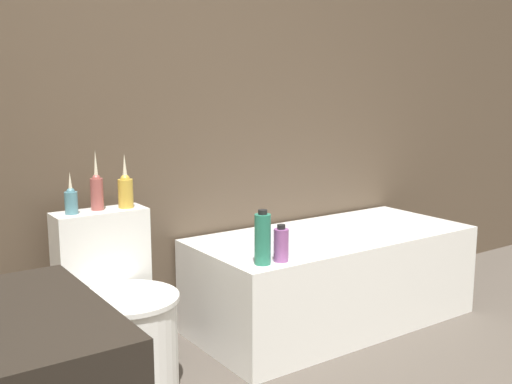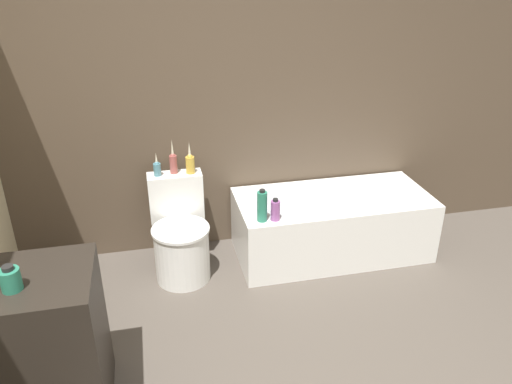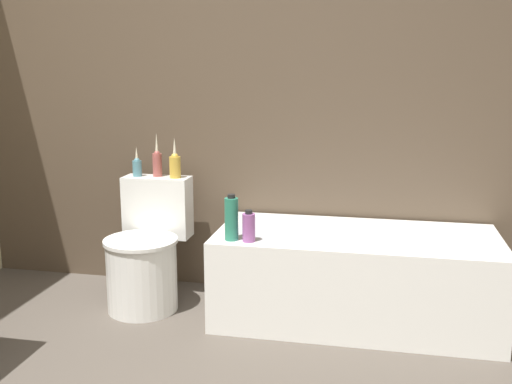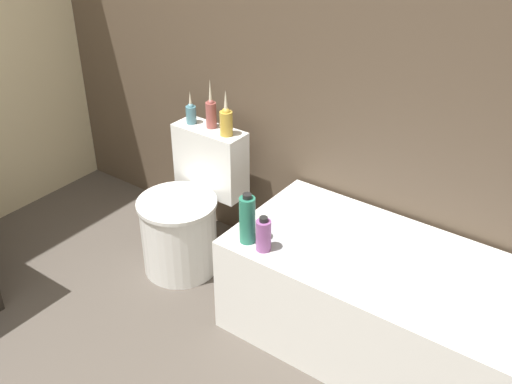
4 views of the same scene
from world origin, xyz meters
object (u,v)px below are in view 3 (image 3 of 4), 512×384
vase_bronze (175,164)px  shampoo_bottle_tall (231,219)px  shampoo_bottle_short (249,227)px  vase_gold (137,166)px  vase_silver (157,162)px  toilet (146,256)px  bathtub (355,276)px

vase_bronze → shampoo_bottle_tall: vase_bronze is taller
shampoo_bottle_tall → shampoo_bottle_short: bearing=-5.9°
vase_gold → shampoo_bottle_short: (0.77, -0.43, -0.21)m
vase_silver → shampoo_bottle_tall: vase_silver is taller
vase_silver → toilet: bearing=-90.0°
toilet → shampoo_bottle_short: bearing=-19.1°
bathtub → vase_silver: vase_silver is taller
vase_bronze → toilet: bearing=-121.0°
vase_bronze → vase_silver: bearing=167.7°
bathtub → vase_silver: (-1.18, 0.20, 0.55)m
vase_silver → shampoo_bottle_tall: 0.74m
bathtub → toilet: (-1.18, -0.03, 0.05)m
vase_silver → shampoo_bottle_short: vase_silver is taller
toilet → vase_gold: 0.54m
shampoo_bottle_tall → vase_bronze: bearing=136.8°
toilet → vase_silver: vase_silver is taller
shampoo_bottle_short → shampoo_bottle_tall: bearing=174.1°
toilet → vase_gold: size_ratio=4.05×
vase_gold → shampoo_bottle_short: 0.91m
bathtub → shampoo_bottle_short: 0.67m
bathtub → shampoo_bottle_short: size_ratio=9.06×
bathtub → vase_bronze: 1.21m
toilet → vase_bronze: size_ratio=3.01×
vase_bronze → shampoo_bottle_tall: 0.63m
bathtub → shampoo_bottle_tall: shampoo_bottle_tall is taller
vase_silver → shampoo_bottle_tall: bearing=-38.1°
vase_gold → vase_silver: (0.12, 0.02, 0.03)m
vase_gold → vase_silver: bearing=10.2°
vase_gold → vase_bronze: size_ratio=0.74×
vase_bronze → vase_gold: bearing=178.9°
toilet → vase_bronze: (0.12, 0.20, 0.50)m
toilet → vase_gold: (-0.12, 0.20, 0.48)m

